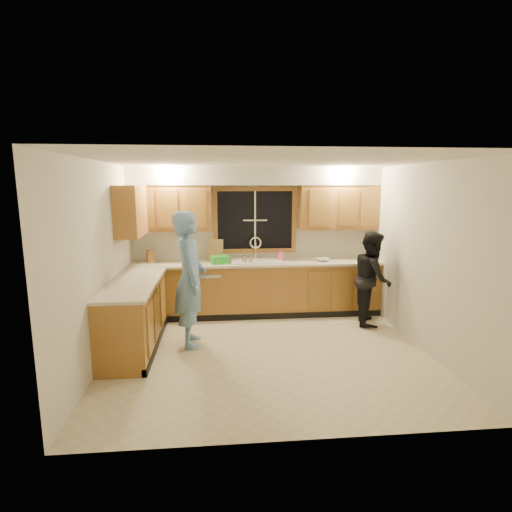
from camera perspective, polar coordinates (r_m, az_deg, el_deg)
The scene contains 26 objects.
floor at distance 5.51m, azimuth 1.72°, elevation -13.49°, with size 4.20×4.20×0.00m, color beige.
ceiling at distance 5.06m, azimuth 1.87°, elevation 13.44°, with size 4.20×4.20×0.00m, color white.
wall_back at distance 7.00m, azimuth -0.15°, elevation 2.28°, with size 4.20×4.20×0.00m, color beige.
wall_left at distance 5.31m, azimuth -21.33°, elevation -0.97°, with size 3.80×3.80×0.00m, color beige.
wall_right at distance 5.79m, azimuth 22.90°, elevation -0.20°, with size 3.80×3.80×0.00m, color beige.
base_cabinets_back at distance 6.87m, azimuth 0.09°, elevation -4.77°, with size 4.20×0.60×0.88m, color #A66D30.
base_cabinets_left at distance 5.76m, azimuth -16.96°, elevation -8.19°, with size 0.60×1.90×0.88m, color #A66D30.
countertop_back at distance 6.75m, azimuth 0.10°, elevation -1.02°, with size 4.20×0.63×0.04m, color beige.
countertop_left at distance 5.64m, azimuth -17.05°, elevation -3.74°, with size 0.63×1.90×0.04m, color beige.
upper_cabinets_left at distance 6.80m, azimuth -12.15°, elevation 6.69°, with size 1.35×0.33×0.75m, color #A66D30.
upper_cabinets_right at distance 7.06m, azimuth 11.65°, elevation 6.83°, with size 1.35×0.33×0.75m, color #A66D30.
upper_cabinets_return at distance 6.28m, azimuth -17.45°, elevation 6.18°, with size 0.33×0.90×0.75m, color #A66D30.
soffit at distance 6.76m, azimuth -0.01°, elevation 11.35°, with size 4.20×0.35×0.30m, color beige.
window_frame at distance 6.96m, azimuth -0.14°, elevation 5.13°, with size 1.44×0.03×1.14m.
sink at distance 6.78m, azimuth 0.08°, elevation -1.28°, with size 0.86×0.52×0.57m.
dishwasher at distance 6.84m, azimuth -7.04°, elevation -5.17°, with size 0.60×0.56×0.82m, color white.
stove at distance 5.23m, azimuth -18.21°, elevation -10.03°, with size 0.58×0.75×0.90m, color white.
man at distance 5.54m, azimuth -9.43°, elevation -3.30°, with size 0.68×0.45×1.87m, color #6A97C8.
woman at distance 6.61m, azimuth 16.26°, elevation -3.05°, with size 0.72×0.56×1.49m, color black.
knife_block at distance 6.90m, azimuth -14.81°, elevation -0.07°, with size 0.11×0.10×0.21m, color olive.
cutting_board at distance 6.92m, azimuth -5.85°, elevation 0.89°, with size 0.27×0.02×0.36m, color tan.
dish_crate at distance 6.65m, azimuth -5.24°, elevation -0.51°, with size 0.27×0.25×0.13m, color green.
soap_bottle at distance 6.86m, azimuth 3.58°, elevation 0.18°, with size 0.09×0.10×0.21m, color #FF618F.
bowl at distance 6.91m, azimuth 9.49°, elevation -0.52°, with size 0.22×0.22×0.05m, color silver.
can_left at distance 6.61m, azimuth -1.66°, elevation -0.53°, with size 0.07×0.07×0.13m, color #C7B499.
can_right at distance 6.58m, azimuth -0.73°, elevation -0.56°, with size 0.07×0.07×0.13m, color #C7B499.
Camera 1 is at (-0.63, -5.01, 2.21)m, focal length 28.00 mm.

